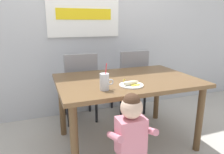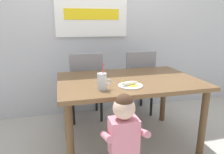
% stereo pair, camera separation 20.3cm
% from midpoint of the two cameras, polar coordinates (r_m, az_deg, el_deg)
% --- Properties ---
extents(ground_plane, '(24.00, 24.00, 0.00)m').
position_cam_midpoint_polar(ground_plane, '(2.51, 6.63, -17.50)').
color(ground_plane, '#B7B2A8').
extents(back_wall, '(6.40, 0.17, 2.90)m').
position_cam_midpoint_polar(back_wall, '(3.12, 0.28, 16.90)').
color(back_wall, silver).
rests_on(back_wall, ground).
extents(dining_table, '(1.47, 0.98, 0.76)m').
position_cam_midpoint_polar(dining_table, '(2.23, 7.13, -2.91)').
color(dining_table, brown).
rests_on(dining_table, ground).
extents(dining_chair_left, '(0.44, 0.45, 0.96)m').
position_cam_midpoint_polar(dining_chair_left, '(2.81, -5.22, -1.71)').
color(dining_chair_left, gray).
rests_on(dining_chair_left, ground).
extents(dining_chair_right, '(0.44, 0.45, 0.96)m').
position_cam_midpoint_polar(dining_chair_right, '(3.01, 8.94, -0.66)').
color(dining_chair_right, gray).
rests_on(dining_chair_right, ground).
extents(toddler_standing, '(0.33, 0.24, 0.84)m').
position_cam_midpoint_polar(toddler_standing, '(1.64, 6.94, -15.07)').
color(toddler_standing, '#3F4760').
rests_on(toddler_standing, ground).
extents(milk_cup, '(0.13, 0.09, 0.25)m').
position_cam_midpoint_polar(milk_cup, '(1.82, 0.42, -1.56)').
color(milk_cup, silver).
rests_on(milk_cup, dining_table).
extents(snack_plate, '(0.23, 0.23, 0.01)m').
position_cam_midpoint_polar(snack_plate, '(1.95, 8.09, -2.44)').
color(snack_plate, white).
rests_on(snack_plate, dining_table).
extents(peeled_banana, '(0.17, 0.11, 0.07)m').
position_cam_midpoint_polar(peeled_banana, '(1.93, 8.02, -1.83)').
color(peeled_banana, '#F4EAC6').
rests_on(peeled_banana, snack_plate).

